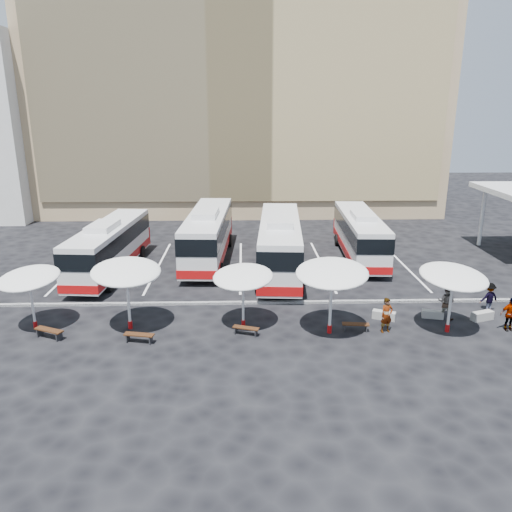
{
  "coord_description": "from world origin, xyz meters",
  "views": [
    {
      "loc": [
        0.21,
        -26.88,
        11.22
      ],
      "look_at": [
        1.0,
        3.0,
        2.2
      ],
      "focal_mm": 35.0,
      "sensor_mm": 36.0,
      "label": 1
    }
  ],
  "objects_px": {
    "sunshade_1": "(126,272)",
    "bus_1": "(208,233)",
    "wood_bench_3": "(356,325)",
    "conc_bench_0": "(384,315)",
    "sunshade_3": "(332,273)",
    "sunshade_4": "(453,277)",
    "passenger_3": "(489,297)",
    "sunshade_0": "(29,278)",
    "bus_3": "(360,234)",
    "bus_0": "(110,246)",
    "conc_bench_1": "(433,314)",
    "bus_2": "(280,243)",
    "conc_bench_2": "(482,316)",
    "sunshade_2": "(243,277)",
    "passenger_2": "(510,314)",
    "passenger_1": "(447,303)",
    "wood_bench_2": "(246,329)",
    "passenger_0": "(387,315)",
    "wood_bench_0": "(49,331)"
  },
  "relations": [
    {
      "from": "passenger_1",
      "to": "conc_bench_1",
      "type": "bearing_deg",
      "value": 20.03
    },
    {
      "from": "conc_bench_0",
      "to": "passenger_3",
      "type": "bearing_deg",
      "value": 8.35
    },
    {
      "from": "sunshade_1",
      "to": "passenger_2",
      "type": "height_order",
      "value": "sunshade_1"
    },
    {
      "from": "bus_0",
      "to": "passenger_0",
      "type": "xyz_separation_m",
      "value": [
        16.61,
        -10.2,
        -0.97
      ]
    },
    {
      "from": "bus_3",
      "to": "conc_bench_1",
      "type": "distance_m",
      "value": 11.76
    },
    {
      "from": "sunshade_3",
      "to": "passenger_3",
      "type": "relative_size",
      "value": 2.67
    },
    {
      "from": "bus_1",
      "to": "wood_bench_2",
      "type": "xyz_separation_m",
      "value": [
        2.74,
        -13.17,
        -1.73
      ]
    },
    {
      "from": "bus_3",
      "to": "wood_bench_2",
      "type": "xyz_separation_m",
      "value": [
        -8.78,
        -13.39,
        -1.57
      ]
    },
    {
      "from": "bus_1",
      "to": "sunshade_4",
      "type": "relative_size",
      "value": 2.89
    },
    {
      "from": "wood_bench_2",
      "to": "sunshade_4",
      "type": "bearing_deg",
      "value": 0.56
    },
    {
      "from": "sunshade_3",
      "to": "conc_bench_0",
      "type": "bearing_deg",
      "value": 26.5
    },
    {
      "from": "bus_0",
      "to": "wood_bench_3",
      "type": "relative_size",
      "value": 8.38
    },
    {
      "from": "bus_0",
      "to": "conc_bench_2",
      "type": "height_order",
      "value": "bus_0"
    },
    {
      "from": "passenger_1",
      "to": "bus_0",
      "type": "bearing_deg",
      "value": 10.55
    },
    {
      "from": "sunshade_1",
      "to": "conc_bench_0",
      "type": "relative_size",
      "value": 3.75
    },
    {
      "from": "bus_1",
      "to": "sunshade_0",
      "type": "xyz_separation_m",
      "value": [
        -8.35,
        -12.04,
        0.71
      ]
    },
    {
      "from": "sunshade_3",
      "to": "wood_bench_3",
      "type": "distance_m",
      "value": 3.22
    },
    {
      "from": "bus_1",
      "to": "sunshade_1",
      "type": "relative_size",
      "value": 2.78
    },
    {
      "from": "sunshade_0",
      "to": "sunshade_4",
      "type": "bearing_deg",
      "value": -2.73
    },
    {
      "from": "sunshade_3",
      "to": "passenger_2",
      "type": "height_order",
      "value": "sunshade_3"
    },
    {
      "from": "sunshade_4",
      "to": "conc_bench_1",
      "type": "xyz_separation_m",
      "value": [
        -0.13,
        1.75,
        -2.79
      ]
    },
    {
      "from": "conc_bench_0",
      "to": "conc_bench_1",
      "type": "bearing_deg",
      "value": 1.98
    },
    {
      "from": "conc_bench_2",
      "to": "passenger_1",
      "type": "xyz_separation_m",
      "value": [
        -1.96,
        0.18,
        0.73
      ]
    },
    {
      "from": "sunshade_2",
      "to": "conc_bench_1",
      "type": "relative_size",
      "value": 3.55
    },
    {
      "from": "passenger_3",
      "to": "conc_bench_0",
      "type": "bearing_deg",
      "value": -5.45
    },
    {
      "from": "sunshade_3",
      "to": "wood_bench_3",
      "type": "xyz_separation_m",
      "value": [
        1.38,
        0.16,
        -2.91
      ]
    },
    {
      "from": "bus_2",
      "to": "bus_3",
      "type": "xyz_separation_m",
      "value": [
        6.34,
        3.26,
        -0.2
      ]
    },
    {
      "from": "wood_bench_2",
      "to": "conc_bench_1",
      "type": "bearing_deg",
      "value": 10.17
    },
    {
      "from": "bus_0",
      "to": "sunshade_3",
      "type": "height_order",
      "value": "sunshade_3"
    },
    {
      "from": "bus_0",
      "to": "sunshade_1",
      "type": "distance_m",
      "value": 10.09
    },
    {
      "from": "sunshade_1",
      "to": "bus_1",
      "type": "bearing_deg",
      "value": 74.8
    },
    {
      "from": "sunshade_0",
      "to": "passenger_2",
      "type": "bearing_deg",
      "value": -2.15
    },
    {
      "from": "bus_3",
      "to": "sunshade_0",
      "type": "relative_size",
      "value": 2.91
    },
    {
      "from": "conc_bench_2",
      "to": "wood_bench_3",
      "type": "bearing_deg",
      "value": -170.31
    },
    {
      "from": "conc_bench_1",
      "to": "bus_1",
      "type": "bearing_deg",
      "value": 139.06
    },
    {
      "from": "sunshade_4",
      "to": "wood_bench_2",
      "type": "relative_size",
      "value": 3.15
    },
    {
      "from": "bus_3",
      "to": "conc_bench_2",
      "type": "distance_m",
      "value": 12.68
    },
    {
      "from": "bus_2",
      "to": "passenger_2",
      "type": "height_order",
      "value": "bus_2"
    },
    {
      "from": "bus_3",
      "to": "sunshade_3",
      "type": "xyz_separation_m",
      "value": [
        -4.47,
        -13.26,
        1.35
      ]
    },
    {
      "from": "wood_bench_3",
      "to": "passenger_1",
      "type": "relative_size",
      "value": 0.74
    },
    {
      "from": "wood_bench_3",
      "to": "conc_bench_0",
      "type": "relative_size",
      "value": 1.16
    },
    {
      "from": "bus_1",
      "to": "conc_bench_1",
      "type": "height_order",
      "value": "bus_1"
    },
    {
      "from": "passenger_3",
      "to": "sunshade_0",
      "type": "bearing_deg",
      "value": -10.27
    },
    {
      "from": "conc_bench_2",
      "to": "conc_bench_1",
      "type": "bearing_deg",
      "value": 172.7
    },
    {
      "from": "sunshade_4",
      "to": "conc_bench_1",
      "type": "distance_m",
      "value": 3.29
    },
    {
      "from": "wood_bench_0",
      "to": "bus_3",
      "type": "bearing_deg",
      "value": 35.92
    },
    {
      "from": "wood_bench_3",
      "to": "passenger_1",
      "type": "xyz_separation_m",
      "value": [
        5.27,
        1.41,
        0.64
      ]
    },
    {
      "from": "conc_bench_1",
      "to": "sunshade_1",
      "type": "bearing_deg",
      "value": -176.76
    },
    {
      "from": "sunshade_4",
      "to": "conc_bench_2",
      "type": "distance_m",
      "value": 3.98
    },
    {
      "from": "bus_2",
      "to": "conc_bench_1",
      "type": "height_order",
      "value": "bus_2"
    }
  ]
}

